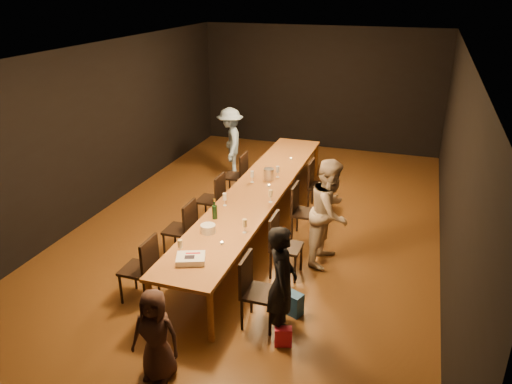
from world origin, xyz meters
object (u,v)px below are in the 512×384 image
(chair_left_0, at_px, (138,269))
(man_blue, at_px, (230,142))
(chair_right_0, at_px, (260,292))
(birthday_cake, at_px, (191,259))
(chair_left_3, at_px, (235,176))
(child, at_px, (156,335))
(chair_right_2, at_px, (306,212))
(woman_tan, at_px, (330,212))
(plate_stack, at_px, (208,229))
(champagne_bottle, at_px, (215,209))
(table, at_px, (257,193))
(chair_right_1, at_px, (286,246))
(chair_right_3, at_px, (321,186))
(ice_bucket, at_px, (269,174))
(chair_left_1, at_px, (179,229))
(chair_left_2, at_px, (210,199))
(woman_birthday, at_px, (282,283))

(chair_left_0, xyz_separation_m, man_blue, (-0.53, 4.73, 0.29))
(chair_right_0, height_order, birthday_cake, chair_right_0)
(chair_left_3, bearing_deg, child, -169.05)
(chair_right_2, bearing_deg, woman_tan, 39.24)
(birthday_cake, bearing_deg, plate_stack, 76.44)
(child, xyz_separation_m, birthday_cake, (-0.12, 1.15, 0.25))
(chair_left_0, relative_size, child, 0.87)
(plate_stack, height_order, champagne_bottle, champagne_bottle)
(table, xyz_separation_m, chair_right_1, (0.85, -1.20, -0.24))
(child, relative_size, birthday_cake, 2.49)
(chair_right_1, height_order, champagne_bottle, champagne_bottle)
(chair_right_3, height_order, woman_tan, woman_tan)
(plate_stack, height_order, ice_bucket, ice_bucket)
(champagne_bottle, height_order, ice_bucket, champagne_bottle)
(chair_left_3, bearing_deg, ice_bucket, -126.78)
(chair_right_1, distance_m, man_blue, 4.19)
(chair_right_1, relative_size, plate_stack, 4.46)
(child, bearing_deg, champagne_bottle, 91.27)
(chair_left_3, bearing_deg, chair_right_1, -144.69)
(chair_left_3, bearing_deg, chair_left_1, -180.00)
(chair_right_2, bearing_deg, chair_left_0, -35.31)
(chair_right_2, distance_m, plate_stack, 1.97)
(child, bearing_deg, chair_left_1, 104.86)
(chair_right_1, relative_size, champagne_bottle, 2.96)
(chair_left_2, xyz_separation_m, woman_tan, (2.20, -0.61, 0.35))
(chair_right_1, xyz_separation_m, plate_stack, (-1.01, -0.46, 0.34))
(child, height_order, champagne_bottle, child)
(child, bearing_deg, table, 84.93)
(man_blue, bearing_deg, chair_left_2, -11.17)
(chair_left_1, height_order, plate_stack, chair_left_1)
(chair_left_3, distance_m, champagne_bottle, 2.54)
(chair_left_3, height_order, man_blue, man_blue)
(chair_right_3, distance_m, birthday_cake, 3.77)
(woman_tan, relative_size, plate_stack, 7.84)
(chair_right_2, relative_size, child, 0.87)
(chair_left_3, distance_m, child, 4.89)
(chair_right_2, height_order, champagne_bottle, champagne_bottle)
(chair_right_0, bearing_deg, chair_right_2, 180.00)
(child, distance_m, birthday_cake, 1.18)
(chair_right_1, xyz_separation_m, woman_birthday, (0.30, -1.32, 0.26))
(chair_right_0, xyz_separation_m, ice_bucket, (-0.80, 2.93, 0.38))
(chair_left_0, xyz_separation_m, plate_stack, (0.69, 0.74, 0.34))
(chair_left_0, height_order, woman_birthday, woman_birthday)
(chair_left_2, relative_size, child, 0.87)
(chair_right_0, xyz_separation_m, chair_right_1, (0.00, 1.20, 0.00))
(chair_left_2, distance_m, man_blue, 2.41)
(chair_right_1, relative_size, chair_left_3, 1.00)
(chair_right_0, distance_m, chair_right_3, 3.60)
(chair_right_2, distance_m, man_blue, 3.24)
(woman_tan, distance_m, child, 3.26)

